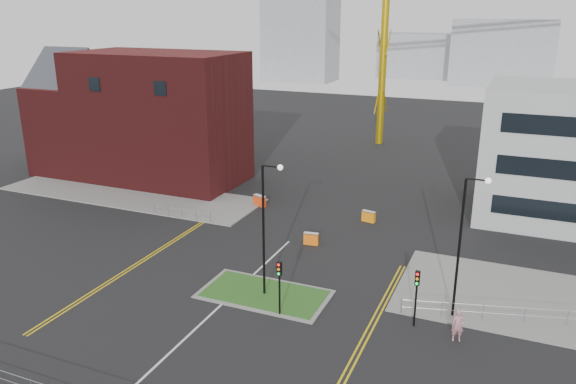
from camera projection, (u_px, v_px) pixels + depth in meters
name	position (u px, v px, depth m)	size (l,w,h in m)	color
ground	(171.00, 352.00, 31.40)	(200.00, 200.00, 0.00)	black
pavement_left	(130.00, 194.00, 58.05)	(28.00, 8.00, 0.12)	slate
island_kerb	(264.00, 294.00, 37.65)	(8.60, 4.60, 0.08)	slate
grass_island	(264.00, 294.00, 37.64)	(8.00, 4.00, 0.12)	#29551C
brick_building	(137.00, 117.00, 62.30)	(24.20, 10.07, 14.24)	#491213
streetlamp_island	(266.00, 220.00, 35.91)	(1.46, 0.36, 9.18)	black
streetlamp_right_near	(464.00, 237.00, 33.22)	(1.46, 0.36, 9.18)	black
traffic_light_island	(279.00, 278.00, 34.36)	(0.28, 0.33, 3.65)	black
traffic_light_right	(417.00, 288.00, 33.15)	(0.28, 0.33, 3.65)	black
railing_left	(182.00, 212.00, 51.00)	(6.05, 0.05, 1.10)	gray
railing_right	(568.00, 315.00, 33.64)	(19.05, 5.05, 1.10)	gray
centre_line	(191.00, 333.00, 33.15)	(0.15, 30.00, 0.01)	silver
yellow_left_a	(147.00, 256.00, 43.49)	(0.12, 24.00, 0.01)	gold
yellow_left_b	(150.00, 257.00, 43.37)	(0.12, 24.00, 0.01)	gold
yellow_right_a	(365.00, 333.00, 33.13)	(0.12, 20.00, 0.01)	gold
yellow_right_b	(370.00, 335.00, 33.02)	(0.12, 20.00, 0.01)	gold
skyline_a	(301.00, 38.00, 147.90)	(18.00, 12.00, 22.00)	gray
skyline_b	(503.00, 53.00, 139.08)	(24.00, 12.00, 16.00)	gray
skyline_d	(435.00, 56.00, 155.12)	(30.00, 12.00, 12.00)	gray
pedestrian	(458.00, 325.00, 32.16)	(0.72, 0.47, 1.97)	#BF7B85
barrier_left	(260.00, 200.00, 54.47)	(1.39, 0.85, 1.11)	#ED3C0D
barrier_mid	(311.00, 238.00, 45.57)	(1.23, 0.56, 1.00)	orange
barrier_right	(369.00, 216.00, 50.45)	(1.26, 0.63, 1.02)	orange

